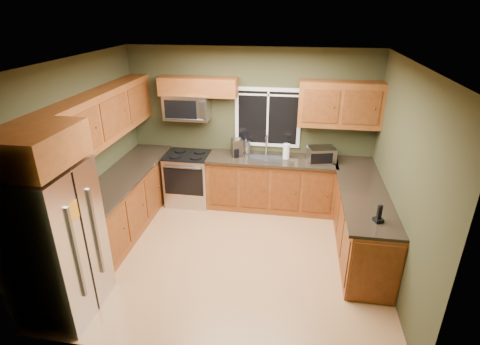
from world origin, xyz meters
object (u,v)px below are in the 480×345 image
(refrigerator, at_px, (56,243))
(soap_bottle_c, at_px, (235,148))
(toaster_oven, at_px, (321,155))
(kettle, at_px, (246,146))
(soap_bottle_a, at_px, (239,147))
(paper_towel_roll, at_px, (286,151))
(coffee_maker, at_px, (237,148))
(cordless_phone, at_px, (379,217))
(microwave, at_px, (187,107))
(range, at_px, (189,178))

(refrigerator, height_order, soap_bottle_c, refrigerator)
(toaster_oven, distance_m, kettle, 1.29)
(refrigerator, height_order, soap_bottle_a, refrigerator)
(toaster_oven, relative_size, soap_bottle_c, 2.87)
(paper_towel_roll, distance_m, soap_bottle_c, 0.91)
(coffee_maker, height_order, cordless_phone, coffee_maker)
(coffee_maker, distance_m, paper_towel_roll, 0.84)
(kettle, height_order, soap_bottle_c, kettle)
(soap_bottle_c, distance_m, cordless_phone, 2.87)
(microwave, height_order, cordless_phone, microwave)
(refrigerator, height_order, kettle, refrigerator)
(soap_bottle_a, height_order, cordless_phone, soap_bottle_a)
(refrigerator, bearing_deg, microwave, 76.66)
(kettle, bearing_deg, paper_towel_roll, -11.97)
(coffee_maker, relative_size, soap_bottle_c, 1.74)
(range, distance_m, microwave, 1.27)
(toaster_oven, relative_size, kettle, 1.78)
(kettle, distance_m, soap_bottle_c, 0.20)
(soap_bottle_c, bearing_deg, range, -167.96)
(coffee_maker, bearing_deg, soap_bottle_c, 115.15)
(toaster_oven, xyz_separation_m, kettle, (-1.27, 0.23, -0.01))
(coffee_maker, distance_m, kettle, 0.20)
(microwave, height_order, kettle, microwave)
(microwave, distance_m, paper_towel_roll, 1.83)
(cordless_phone, bearing_deg, soap_bottle_a, 136.65)
(microwave, xyz_separation_m, coffee_maker, (0.86, -0.10, -0.65))
(soap_bottle_a, distance_m, cordless_phone, 2.71)
(soap_bottle_a, height_order, soap_bottle_c, soap_bottle_a)
(refrigerator, bearing_deg, coffee_maker, 61.07)
(range, height_order, toaster_oven, toaster_oven)
(kettle, relative_size, paper_towel_roll, 0.95)
(microwave, bearing_deg, soap_bottle_a, -5.57)
(range, bearing_deg, soap_bottle_a, 3.08)
(refrigerator, distance_m, soap_bottle_a, 3.24)
(toaster_oven, bearing_deg, coffee_maker, 176.32)
(toaster_oven, bearing_deg, soap_bottle_c, 171.36)
(refrigerator, xyz_separation_m, soap_bottle_c, (1.49, 2.94, 0.12))
(toaster_oven, relative_size, paper_towel_roll, 1.70)
(soap_bottle_c, bearing_deg, paper_towel_roll, -8.76)
(toaster_oven, height_order, soap_bottle_a, soap_bottle_a)
(refrigerator, bearing_deg, kettle, 60.21)
(range, bearing_deg, refrigerator, -103.97)
(microwave, height_order, soap_bottle_a, microwave)
(range, height_order, soap_bottle_a, soap_bottle_a)
(paper_towel_roll, bearing_deg, range, -178.92)
(range, xyz_separation_m, coffee_maker, (0.86, 0.04, 0.61))
(toaster_oven, distance_m, coffee_maker, 1.41)
(kettle, height_order, soap_bottle_a, soap_bottle_a)
(kettle, distance_m, paper_towel_roll, 0.72)
(soap_bottle_a, distance_m, soap_bottle_c, 0.17)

